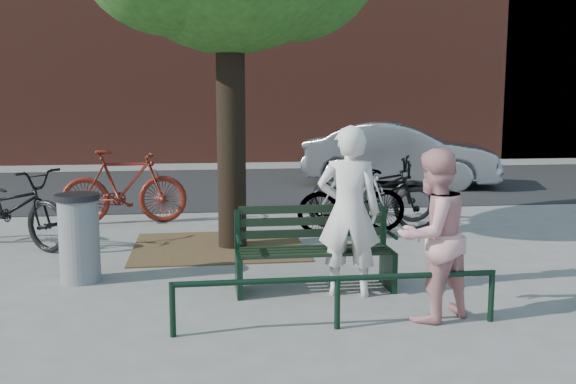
{
  "coord_description": "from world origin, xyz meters",
  "views": [
    {
      "loc": [
        -1.21,
        -6.79,
        2.13
      ],
      "look_at": [
        -0.16,
        1.0,
        0.96
      ],
      "focal_mm": 40.0,
      "sensor_mm": 36.0,
      "label": 1
    }
  ],
  "objects": [
    {
      "name": "ground",
      "position": [
        0.0,
        0.0,
        0.0
      ],
      "size": [
        90.0,
        90.0,
        0.0
      ],
      "primitive_type": "plane",
      "color": "gray",
      "rests_on": "ground"
    },
    {
      "name": "dirt_pit",
      "position": [
        -1.0,
        2.2,
        0.01
      ],
      "size": [
        2.4,
        2.0,
        0.02
      ],
      "primitive_type": "cube",
      "color": "brown",
      "rests_on": "ground"
    },
    {
      "name": "road",
      "position": [
        0.0,
        8.5,
        0.01
      ],
      "size": [
        40.0,
        7.0,
        0.01
      ],
      "primitive_type": "cube",
      "color": "black",
      "rests_on": "ground"
    },
    {
      "name": "park_bench",
      "position": [
        -0.0,
        0.08,
        0.48
      ],
      "size": [
        1.74,
        0.54,
        0.97
      ],
      "color": "black",
      "rests_on": "ground"
    },
    {
      "name": "guard_railing",
      "position": [
        0.0,
        -1.2,
        0.4
      ],
      "size": [
        3.06,
        0.06,
        0.51
      ],
      "color": "black",
      "rests_on": "ground"
    },
    {
      "name": "person_left",
      "position": [
        0.33,
        -0.2,
        0.92
      ],
      "size": [
        0.76,
        0.59,
        1.84
      ],
      "primitive_type": "imported",
      "rotation": [
        0.0,
        0.0,
        2.89
      ],
      "color": "silver",
      "rests_on": "ground"
    },
    {
      "name": "person_right",
      "position": [
        0.95,
        -1.05,
        0.83
      ],
      "size": [
        0.99,
        0.91,
        1.65
      ],
      "primitive_type": "imported",
      "rotation": [
        0.0,
        0.0,
        3.58
      ],
      "color": "#D59392",
      "rests_on": "ground"
    },
    {
      "name": "litter_bin",
      "position": [
        -2.64,
        0.72,
        0.52
      ],
      "size": [
        0.5,
        0.5,
        1.03
      ],
      "color": "gray",
      "rests_on": "ground"
    },
    {
      "name": "bicycle_a",
      "position": [
        -3.91,
        2.64,
        0.57
      ],
      "size": [
        2.21,
        1.87,
        1.14
      ],
      "primitive_type": "imported",
      "rotation": [
        0.0,
        0.0,
        0.96
      ],
      "color": "black",
      "rests_on": "ground"
    },
    {
      "name": "bicycle_b",
      "position": [
        -2.52,
        4.16,
        0.63
      ],
      "size": [
        2.09,
        0.63,
        1.25
      ],
      "primitive_type": "imported",
      "rotation": [
        0.0,
        0.0,
        1.59
      ],
      "color": "#5C160D",
      "rests_on": "ground"
    },
    {
      "name": "bicycle_c",
      "position": [
        1.5,
        3.12,
        0.55
      ],
      "size": [
        2.22,
        1.27,
        1.11
      ],
      "primitive_type": "imported",
      "rotation": [
        0.0,
        0.0,
        1.3
      ],
      "color": "black",
      "rests_on": "ground"
    },
    {
      "name": "bicycle_d",
      "position": [
        1.11,
        2.88,
        0.53
      ],
      "size": [
        1.79,
        0.64,
        1.06
      ],
      "primitive_type": "imported",
      "rotation": [
        0.0,
        0.0,
        1.65
      ],
      "color": "gray",
      "rests_on": "ground"
    },
    {
      "name": "bicycle_e",
      "position": [
        1.71,
        3.97,
        0.56
      ],
      "size": [
        2.25,
        1.6,
        1.12
      ],
      "primitive_type": "imported",
      "rotation": [
        0.0,
        0.0,
        1.12
      ],
      "color": "black",
      "rests_on": "ground"
    },
    {
      "name": "parked_car",
      "position": [
        3.51,
        8.04,
        0.75
      ],
      "size": [
        4.85,
        3.02,
        1.51
      ],
      "primitive_type": "imported",
      "rotation": [
        0.0,
        0.0,
        1.23
      ],
      "color": "slate",
      "rests_on": "ground"
    }
  ]
}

